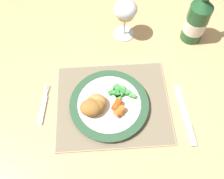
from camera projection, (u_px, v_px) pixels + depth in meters
name	position (u px, v px, depth m)	size (l,w,h in m)	color
ground_plane	(105.00, 141.00, 1.47)	(6.00, 6.00, 0.00)	#383333
dining_table	(101.00, 85.00, 0.89)	(1.37, 1.07, 0.74)	tan
placemat	(113.00, 104.00, 0.77)	(0.35, 0.29, 0.01)	tan
dinner_plate	(109.00, 105.00, 0.75)	(0.24, 0.24, 0.02)	silver
breaded_croquettes	(94.00, 105.00, 0.72)	(0.09, 0.08, 0.04)	#A87033
green_beans_pile	(120.00, 92.00, 0.75)	(0.08, 0.08, 0.02)	#338438
glazed_carrots	(118.00, 108.00, 0.73)	(0.04, 0.06, 0.02)	#CC5119
fork	(43.00, 107.00, 0.76)	(0.03, 0.14, 0.01)	silver
table_knife	(187.00, 120.00, 0.74)	(0.03, 0.20, 0.01)	silver
wine_glass	(125.00, 11.00, 0.82)	(0.08, 0.08, 0.15)	silver
bottle	(197.00, 20.00, 0.83)	(0.08, 0.08, 0.24)	#23562D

